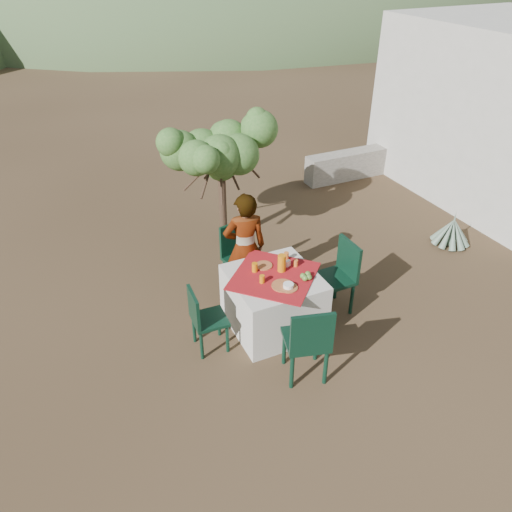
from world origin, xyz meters
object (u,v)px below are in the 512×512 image
(chair_left, at_px, (203,318))
(chair_near, at_px, (308,341))
(juice_pitcher, at_px, (282,263))
(chair_right, at_px, (339,273))
(person, at_px, (245,248))
(table, at_px, (273,301))
(chair_far, at_px, (239,254))
(shrub_tree, at_px, (223,156))
(agave, at_px, (452,232))

(chair_left, bearing_deg, chair_near, -134.85)
(chair_left, distance_m, juice_pitcher, 1.13)
(chair_right, distance_m, person, 1.25)
(table, relative_size, person, 0.85)
(chair_far, xyz_separation_m, shrub_tree, (0.30, 1.27, 0.91))
(shrub_tree, bearing_deg, agave, -27.20)
(person, distance_m, shrub_tree, 1.69)
(chair_far, bearing_deg, chair_left, -144.05)
(chair_far, xyz_separation_m, person, (-0.02, -0.26, 0.24))
(chair_near, bearing_deg, chair_left, -32.75)
(table, xyz_separation_m, chair_far, (-0.05, 0.96, 0.15))
(shrub_tree, bearing_deg, chair_far, -103.51)
(chair_left, relative_size, person, 0.55)
(table, bearing_deg, chair_far, 92.77)
(person, bearing_deg, chair_left, 51.45)
(agave, bearing_deg, shrub_tree, 152.80)
(chair_far, bearing_deg, shrub_tree, 63.62)
(chair_near, xyz_separation_m, person, (0.01, 1.67, 0.21))
(chair_right, bearing_deg, person, -127.46)
(chair_left, xyz_separation_m, agave, (4.37, 0.63, -0.25))
(chair_far, relative_size, person, 0.62)
(chair_far, xyz_separation_m, chair_near, (-0.03, -1.93, 0.03))
(chair_left, height_order, shrub_tree, shrub_tree)
(chair_near, relative_size, shrub_tree, 0.55)
(agave, bearing_deg, juice_pitcher, -170.86)
(chair_left, xyz_separation_m, person, (0.85, 0.74, 0.30))
(table, distance_m, chair_left, 0.93)
(chair_far, height_order, chair_right, chair_right)
(chair_far, bearing_deg, agave, -18.96)
(chair_left, bearing_deg, shrub_tree, -24.65)
(table, bearing_deg, agave, 9.68)
(table, height_order, chair_far, chair_far)
(chair_near, height_order, shrub_tree, shrub_tree)
(chair_far, xyz_separation_m, chair_left, (-0.87, -1.00, -0.06))
(chair_near, bearing_deg, juice_pitcher, -86.37)
(agave, bearing_deg, person, 178.10)
(juice_pitcher, bearing_deg, chair_right, -6.23)
(chair_right, bearing_deg, chair_left, -90.55)
(person, relative_size, juice_pitcher, 7.02)
(table, height_order, shrub_tree, shrub_tree)
(chair_right, bearing_deg, chair_far, -136.49)
(juice_pitcher, bearing_deg, chair_near, -101.28)
(shrub_tree, bearing_deg, chair_right, -73.67)
(chair_far, xyz_separation_m, agave, (3.50, -0.37, -0.31))
(chair_near, bearing_deg, chair_right, -121.94)
(chair_near, height_order, chair_right, chair_near)
(chair_right, distance_m, shrub_tree, 2.52)
(juice_pitcher, bearing_deg, table, -157.29)
(juice_pitcher, bearing_deg, chair_far, 100.92)
(agave, height_order, juice_pitcher, juice_pitcher)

